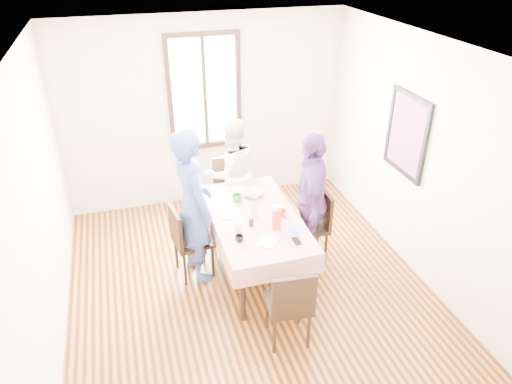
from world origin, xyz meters
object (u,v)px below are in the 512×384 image
person_right (309,199)px  chair_near (288,303)px  person_left (192,206)px  dining_table (255,244)px  chair_left (193,241)px  chair_right (309,226)px  person_far (231,173)px  chair_far (231,193)px

person_right → chair_near: bearing=-10.9°
person_left → dining_table: bearing=-116.1°
chair_left → person_left: (0.02, 0.00, 0.46)m
chair_right → dining_table: bearing=96.6°
person_left → person_right: (1.37, -0.10, -0.08)m
person_far → chair_right: bearing=114.0°
person_left → chair_far: bearing=-47.9°
person_left → person_far: (0.68, 0.97, -0.15)m
dining_table → chair_right: chair_right is taller
chair_left → person_left: person_left is taller
chair_near → person_left: 1.54m
person_far → chair_left: bearing=44.7°
chair_near → person_far: 2.29m
dining_table → person_far: person_far is taller
chair_far → person_far: size_ratio=0.59×
chair_right → person_left: 1.46m
chair_far → person_right: person_right is taller
dining_table → person_left: 0.89m
dining_table → chair_far: bearing=90.0°
chair_right → person_right: bearing=92.4°
person_far → chair_near: bearing=80.7°
person_far → person_right: 1.27m
chair_left → person_left: bearing=81.4°
chair_left → person_right: 1.44m
dining_table → chair_left: 0.72m
chair_right → chair_near: same height
dining_table → chair_far: 1.15m
person_left → person_right: bearing=-107.6°
chair_far → person_left: person_left is taller
chair_near → chair_far: bearing=95.8°
dining_table → person_right: 0.83m
dining_table → chair_right: size_ratio=1.83×
chair_left → person_far: (0.70, 0.97, 0.31)m
chair_near → dining_table: bearing=95.8°
dining_table → person_right: (0.68, 0.05, 0.46)m
chair_far → chair_near: bearing=91.3°
person_right → chair_right: bearing=108.9°
dining_table → person_right: bearing=4.3°
chair_far → chair_left: bearing=55.9°
chair_near → person_left: bearing=123.5°
dining_table → chair_right: 0.71m
chair_right → person_left: size_ratio=0.49×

